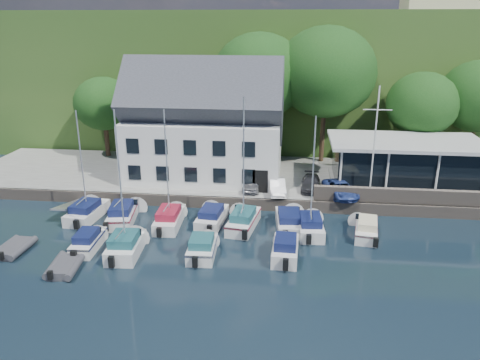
{
  "coord_description": "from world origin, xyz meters",
  "views": [
    {
      "loc": [
        1.05,
        -25.03,
        15.01
      ],
      "look_at": [
        -2.83,
        9.0,
        3.27
      ],
      "focal_mm": 35.0,
      "sensor_mm": 36.0,
      "label": 1
    }
  ],
  "objects": [
    {
      "name": "harbor_building",
      "position": [
        -7.0,
        16.5,
        5.35
      ],
      "size": [
        14.4,
        8.2,
        8.7
      ],
      "primitive_type": null,
      "color": "silver",
      "rests_on": "quay"
    },
    {
      "name": "boat_r1_0",
      "position": [
        -14.94,
        7.73,
        4.43
      ],
      "size": [
        2.62,
        6.46,
        8.87
      ],
      "primitive_type": null,
      "rotation": [
        0.0,
        0.0,
        -0.09
      ],
      "color": "silver",
      "rests_on": "ground"
    },
    {
      "name": "car_silver",
      "position": [
        -2.18,
        13.11,
        1.59
      ],
      "size": [
        1.81,
        3.61,
        1.18
      ],
      "primitive_type": "imported",
      "rotation": [
        0.0,
        0.0,
        -0.12
      ],
      "color": "#9E9EA2",
      "rests_on": "quay"
    },
    {
      "name": "hillside",
      "position": [
        0.0,
        62.0,
        8.0
      ],
      "size": [
        160.0,
        75.0,
        16.0
      ],
      "primitive_type": "cube",
      "color": "#294D1D",
      "rests_on": "ground"
    },
    {
      "name": "car_dgrey",
      "position": [
        2.81,
        13.86,
        1.56
      ],
      "size": [
        1.86,
        3.94,
        1.11
      ],
      "primitive_type": "imported",
      "rotation": [
        0.0,
        0.0,
        -0.08
      ],
      "color": "#2A2B2F",
      "rests_on": "quay"
    },
    {
      "name": "gangway",
      "position": [
        -16.5,
        9.0,
        0.0
      ],
      "size": [
        1.2,
        6.0,
        1.4
      ],
      "primitive_type": null,
      "color": "silver",
      "rests_on": "ground"
    },
    {
      "name": "boat_r1_5",
      "position": [
        1.07,
        7.76,
        0.7
      ],
      "size": [
        2.63,
        6.56,
        1.39
      ],
      "primitive_type": null,
      "rotation": [
        0.0,
        0.0,
        0.09
      ],
      "color": "silver",
      "rests_on": "ground"
    },
    {
      "name": "tree_5",
      "position": [
        18.9,
        22.71,
        6.24
      ],
      "size": [
        7.67,
        7.67,
        10.48
      ],
      "primitive_type": null,
      "color": "#113610",
      "rests_on": "quay"
    },
    {
      "name": "car_white",
      "position": [
        -0.05,
        12.53,
        1.61
      ],
      "size": [
        1.69,
        3.84,
        1.23
      ],
      "primitive_type": "imported",
      "rotation": [
        0.0,
        0.0,
        0.11
      ],
      "color": "white",
      "rests_on": "quay"
    },
    {
      "name": "boat_r2_0",
      "position": [
        -12.68,
        2.77,
        0.67
      ],
      "size": [
        1.87,
        5.38,
        1.34
      ],
      "primitive_type": null,
      "rotation": [
        0.0,
        0.0,
        0.05
      ],
      "color": "silver",
      "rests_on": "ground"
    },
    {
      "name": "dinghy_1",
      "position": [
        -12.91,
        -0.29,
        0.37
      ],
      "size": [
        2.32,
        3.43,
        0.75
      ],
      "primitive_type": null,
      "rotation": [
        0.0,
        0.0,
        0.13
      ],
      "color": "#39393F",
      "rests_on": "ground"
    },
    {
      "name": "boat_r1_1",
      "position": [
        -11.95,
        7.6,
        4.54
      ],
      "size": [
        3.0,
        6.83,
        9.09
      ],
      "primitive_type": null,
      "rotation": [
        0.0,
        0.0,
        0.16
      ],
      "color": "silver",
      "rests_on": "ground"
    },
    {
      "name": "quay",
      "position": [
        0.0,
        17.5,
        0.5
      ],
      "size": [
        60.0,
        13.0,
        1.0
      ],
      "primitive_type": "cube",
      "color": "gray",
      "rests_on": "ground"
    },
    {
      "name": "field_patch",
      "position": [
        8.0,
        70.0,
        16.15
      ],
      "size": [
        50.0,
        30.0,
        0.3
      ],
      "primitive_type": "cube",
      "color": "#566633",
      "rests_on": "hillside"
    },
    {
      "name": "boat_r1_2",
      "position": [
        -8.09,
        7.19,
        4.39
      ],
      "size": [
        2.21,
        6.59,
        8.77
      ],
      "primitive_type": null,
      "rotation": [
        0.0,
        0.0,
        0.05
      ],
      "color": "silver",
      "rests_on": "ground"
    },
    {
      "name": "tree_2",
      "position": [
        -2.44,
        22.7,
        7.49
      ],
      "size": [
        9.5,
        9.5,
        12.98
      ],
      "primitive_type": null,
      "color": "#113610",
      "rests_on": "quay"
    },
    {
      "name": "tree_1",
      "position": [
        -11.14,
        21.78,
        5.4
      ],
      "size": [
        6.44,
        6.44,
        8.81
      ],
      "primitive_type": null,
      "color": "#113610",
      "rests_on": "quay"
    },
    {
      "name": "tree_0",
      "position": [
        -18.8,
        22.12,
        5.24
      ],
      "size": [
        6.2,
        6.2,
        8.48
      ],
      "primitive_type": null,
      "color": "#113610",
      "rests_on": "quay"
    },
    {
      "name": "club_pavilion",
      "position": [
        11.0,
        16.0,
        3.05
      ],
      "size": [
        13.2,
        7.2,
        4.1
      ],
      "primitive_type": null,
      "color": "black",
      "rests_on": "quay"
    },
    {
      "name": "boat_r2_3",
      "position": [
        0.88,
        2.97,
        0.78
      ],
      "size": [
        1.98,
        5.33,
        1.56
      ],
      "primitive_type": null,
      "rotation": [
        0.0,
        0.0,
        -0.03
      ],
      "color": "silver",
      "rests_on": "ground"
    },
    {
      "name": "dinghy_0",
      "position": [
        -17.53,
        1.66,
        0.37
      ],
      "size": [
        2.0,
        3.24,
        0.74
      ],
      "primitive_type": null,
      "rotation": [
        0.0,
        0.0,
        -0.03
      ],
      "color": "#39393F",
      "rests_on": "ground"
    },
    {
      "name": "flagpole",
      "position": [
        7.59,
        12.09,
        5.63
      ],
      "size": [
        2.22,
        0.2,
        9.25
      ],
      "primitive_type": null,
      "color": "silver",
      "rests_on": "quay"
    },
    {
      "name": "tree_4",
      "position": [
        13.44,
        21.68,
        5.71
      ],
      "size": [
        6.89,
        6.89,
        9.42
      ],
      "primitive_type": null,
      "color": "#113610",
      "rests_on": "quay"
    },
    {
      "name": "boat_r1_3",
      "position": [
        -4.91,
        7.95,
        0.68
      ],
      "size": [
        2.49,
        6.16,
        1.37
      ],
      "primitive_type": null,
      "rotation": [
        0.0,
        0.0,
        -0.09
      ],
      "color": "silver",
      "rests_on": "ground"
    },
    {
      "name": "boat_r1_6",
      "position": [
        2.63,
        7.05,
        4.43
      ],
      "size": [
        2.34,
        6.09,
        8.87
      ],
      "primitive_type": null,
      "rotation": [
        0.0,
        0.0,
        0.07
      ],
      "color": "silver",
      "rests_on": "ground"
    },
    {
      "name": "boat_r1_7",
      "position": [
        6.72,
        7.07,
        0.68
      ],
      "size": [
        2.5,
        5.94,
        1.36
      ],
      "primitive_type": null,
      "rotation": [
        0.0,
        0.0,
        -0.15
      ],
      "color": "silver",
      "rests_on": "ground"
    },
    {
      "name": "boat_r1_4",
      "position": [
        -2.39,
        7.4,
        4.57
      ],
      "size": [
        2.83,
        6.63,
        9.14
      ],
      "primitive_type": null,
      "rotation": [
        0.0,
        0.0,
        -0.14
      ],
      "color": "silver",
      "rests_on": "ground"
    },
    {
      "name": "quay_face",
      "position": [
        0.0,
        11.0,
        0.5
      ],
      "size": [
        60.0,
        0.3,
        1.0
      ],
      "primitive_type": "cube",
      "color": "#6A5F55",
      "rests_on": "ground"
    },
    {
      "name": "seawall",
      "position": [
        12.0,
        11.4,
        1.6
      ],
      "size": [
        18.0,
        0.5,
        1.2
      ],
      "primitive_type": "cube",
      "color": "#6A5F55",
      "rests_on": "quay"
    },
    {
      "name": "boat_r2_1",
      "position": [
        -9.81,
        2.25,
        4.74
      ],
      "size": [
        2.54,
        5.9,
        9.48
      ],
      "primitive_type": null,
      "rotation": [
        0.0,
        0.0,
        0.07
      ],
      "color": "silver",
      "rests_on": "ground"
    },
    {
      "name": "tree_3",
      "position": [
        4.16,
        22.73,
        7.81
      ],
      "size": [
        9.97,
        9.97,
        13.62
      ],
      "primitive_type": null,
      "color": "#113610",
      "rests_on": "quay"
    },
    {
      "name": "ground",
      "position": [
        0.0,
        0.0,
        0.0
      ],
      "size": [
        180.0,
        180.0,
        0.0
      ],
      "primitive_type": "plane",
      "color": "black",
      "rests_on": "ground"
    },
    {
      "name": "car_blue",
      "position": [
        5.26,
        12.45,
        1.66
      ],
      "size": [
        2.55,
        4.15,
        1.33
      ],
      "primitive_type": "imported",
      "rotation": [
        0.0,
        0.0,
        0.28
      ],
      "color": "navy",
      "rests_on": "quay"
    },
    {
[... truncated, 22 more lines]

